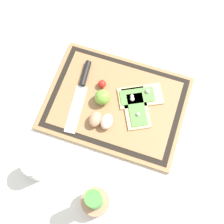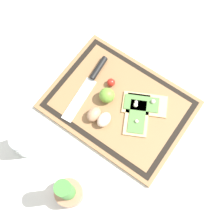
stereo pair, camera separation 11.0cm
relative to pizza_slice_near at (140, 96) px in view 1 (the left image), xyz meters
name	(u,v)px [view 1 (the left image)]	position (x,y,z in m)	size (l,w,h in m)	color
ground_plane	(116,104)	(0.07, 0.05, -0.02)	(6.00, 6.00, 0.00)	silver
cutting_board	(116,103)	(0.07, 0.05, -0.02)	(0.50, 0.37, 0.02)	#997047
pizza_slice_near	(140,96)	(0.00, 0.00, 0.00)	(0.18, 0.15, 0.02)	#DBBC7F
pizza_slice_far	(136,107)	(0.00, 0.05, 0.00)	(0.15, 0.18, 0.02)	#DBBC7F
knife	(82,84)	(0.21, 0.02, 0.00)	(0.06, 0.28, 0.02)	silver
egg_brown	(95,119)	(0.12, 0.14, 0.02)	(0.04, 0.06, 0.04)	tan
egg_pink	(107,121)	(0.08, 0.14, 0.02)	(0.04, 0.06, 0.04)	beige
lime	(102,97)	(0.12, 0.06, 0.02)	(0.06, 0.06, 0.06)	#70A838
cherry_tomato_red	(102,84)	(0.14, 0.00, 0.01)	(0.03, 0.03, 0.03)	red
herb_pot	(95,201)	(0.03, 0.40, 0.04)	(0.09, 0.09, 0.19)	#AD7A5B
sauce_jar	(36,168)	(0.25, 0.36, 0.02)	(0.07, 0.07, 0.11)	silver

